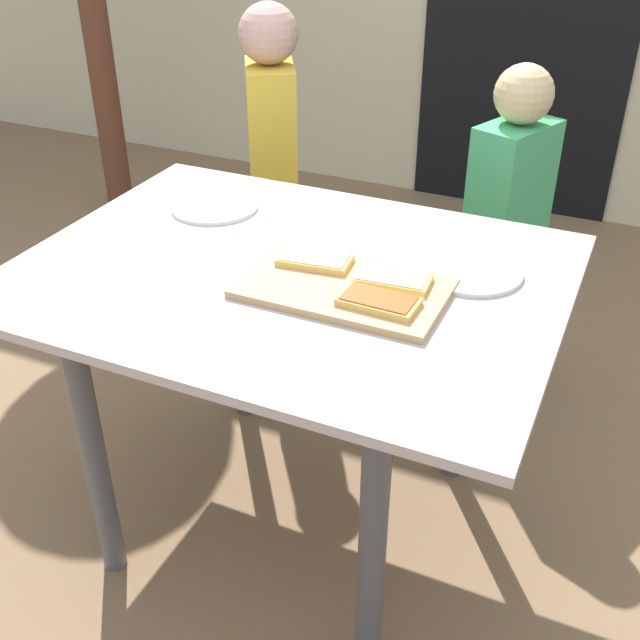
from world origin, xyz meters
The scene contains 10 objects.
ground_plane centered at (0.00, 0.00, 0.00)m, with size 16.00×16.00×0.00m, color brown.
dining_table centered at (0.00, 0.00, 0.60)m, with size 1.13×0.87×0.72m.
cutting_board centered at (0.14, -0.04, 0.72)m, with size 0.41×0.24×0.02m, color tan.
pizza_slice_far_left centered at (0.05, 0.02, 0.74)m, with size 0.16×0.10×0.02m.
pizza_slice_near_right centered at (0.23, -0.09, 0.74)m, with size 0.15×0.09×0.02m.
pizza_slice_far_right centered at (0.23, 0.01, 0.74)m, with size 0.16×0.09×0.02m.
plate_white_right centered at (0.35, 0.14, 0.72)m, with size 0.22×0.22×0.01m, color white.
plate_white_left centered at (-0.31, 0.21, 0.72)m, with size 0.22×0.22×0.01m, color white.
child_left centered at (-0.43, 0.75, 0.64)m, with size 0.24×0.28×1.10m.
child_right centered at (0.30, 0.78, 0.57)m, with size 0.22×0.27×1.00m.
Camera 1 is at (0.65, -1.28, 1.48)m, focal length 43.44 mm.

